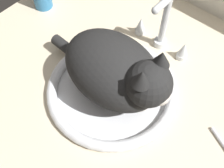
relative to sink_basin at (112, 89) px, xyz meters
The scene contains 4 objects.
countertop 6.67cm from the sink_basin, 54.37° to the left, with size 107.92×83.10×3.00cm, color beige.
sink_basin is the anchor object (origin of this frame).
faucet 23.52cm from the sink_basin, 90.00° to the left, with size 19.22×9.57×19.69cm.
cat 10.37cm from the sink_basin, ahead, with size 40.23×20.31×20.63cm.
Camera 1 is at (22.79, -35.37, 69.18)cm, focal length 43.74 mm.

